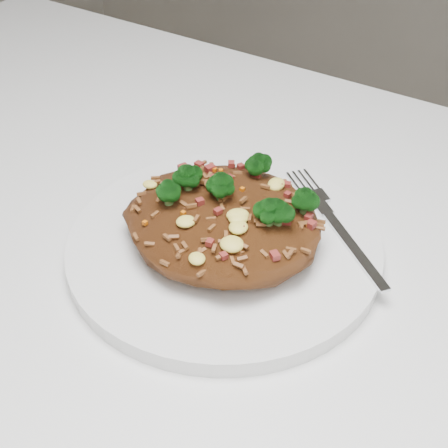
{
  "coord_description": "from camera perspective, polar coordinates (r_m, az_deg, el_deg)",
  "views": [
    {
      "loc": [
        0.21,
        -0.26,
        1.09
      ],
      "look_at": [
        0.0,
        0.06,
        0.78
      ],
      "focal_mm": 50.0,
      "sensor_mm": 36.0,
      "label": 1
    }
  ],
  "objects": [
    {
      "name": "dining_table",
      "position": [
        0.54,
        -3.88,
        -13.19
      ],
      "size": [
        1.2,
        0.8,
        0.75
      ],
      "color": "white",
      "rests_on": "ground"
    },
    {
      "name": "fork",
      "position": [
        0.51,
        10.54,
        -0.56
      ],
      "size": [
        0.14,
        0.11,
        0.0
      ],
      "rotation": [
        0.0,
        0.0,
        -0.67
      ],
      "color": "silver",
      "rests_on": "plate"
    },
    {
      "name": "fried_rice",
      "position": [
        0.48,
        0.09,
        1.03
      ],
      "size": [
        0.16,
        0.14,
        0.06
      ],
      "color": "brown",
      "rests_on": "plate"
    },
    {
      "name": "plate",
      "position": [
        0.5,
        -0.0,
        -1.95
      ],
      "size": [
        0.25,
        0.25,
        0.01
      ],
      "primitive_type": "cylinder",
      "color": "white",
      "rests_on": "dining_table"
    }
  ]
}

